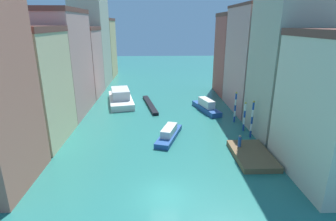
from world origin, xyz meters
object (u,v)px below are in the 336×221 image
Objects in this scene: vaporetto_white at (121,98)px; motorboat_1 at (206,106)px; mooring_pole_1 at (244,116)px; motorboat_0 at (169,134)px; mooring_pole_0 at (252,119)px; gondola_black at (150,105)px; mooring_pole_2 at (235,107)px; waterfront_dock at (252,155)px; person_on_dock at (240,141)px.

motorboat_1 is (14.77, -5.18, -0.25)m from vaporetto_white.
mooring_pole_1 is 10.47m from motorboat_0.
vaporetto_white is 17.93m from motorboat_0.
mooring_pole_0 reaches higher than gondola_black.
motorboat_0 is at bearing -121.71° from motorboat_1.
mooring_pole_2 is 0.42× the size of gondola_black.
waterfront_dock is 16.46m from motorboat_1.
waterfront_dock is at bearing -58.53° from person_on_dock.
vaporetto_white is (-15.86, 19.94, -0.23)m from person_on_dock.
mooring_pole_1 is 0.57× the size of motorboat_0.
mooring_pole_1 reaches higher than waterfront_dock.
motorboat_1 is (-3.19, 5.42, -1.58)m from mooring_pole_2.
mooring_pole_0 is 0.45× the size of gondola_black.
mooring_pole_0 is at bearing 72.89° from waterfront_dock.
vaporetto_white is 1.59× the size of motorboat_0.
mooring_pole_1 is at bearing 11.27° from motorboat_0.
waterfront_dock is at bearing -59.47° from gondola_black.
mooring_pole_1 reaches higher than motorboat_1.
person_on_dock is 0.12× the size of vaporetto_white.
mooring_pole_1 is (-0.22, 2.20, -0.42)m from mooring_pole_0.
person_on_dock is 0.29× the size of mooring_pole_0.
waterfront_dock is 2.06m from person_on_dock.
waterfront_dock is 5.99m from mooring_pole_0.
motorboat_0 reaches higher than waterfront_dock.
mooring_pole_1 is 17.65m from gondola_black.
mooring_pole_1 reaches higher than motorboat_0.
gondola_black is at bearing 120.53° from waterfront_dock.
waterfront_dock is 0.59× the size of vaporetto_white.
person_on_dock is at bearing -102.62° from mooring_pole_2.
gondola_black is at bearing 161.66° from motorboat_1.
vaporetto_white is 15.65m from motorboat_1.
person_on_dock is 4.74m from mooring_pole_0.
waterfront_dock is 22.58m from gondola_black.
mooring_pole_1 is 0.36× the size of vaporetto_white.
mooring_pole_0 reaches higher than motorboat_1.
mooring_pole_2 is at bearing 77.38° from person_on_dock.
mooring_pole_2 is (-0.51, 5.58, -0.15)m from mooring_pole_0.
mooring_pole_1 is at bearing -37.45° from vaporetto_white.
person_on_dock reaches higher than waterfront_dock.
gondola_black is at bearing 137.26° from mooring_pole_1.
mooring_pole_0 is 0.69× the size of motorboat_0.
mooring_pole_2 is at bearing -30.56° from vaporetto_white.
mooring_pole_1 is at bearing 68.21° from person_on_dock.
motorboat_1 is at bearing -19.34° from vaporetto_white.
vaporetto_white is 1.04× the size of gondola_black.
mooring_pole_0 is at bearing -84.77° from mooring_pole_2.
waterfront_dock is 1.65× the size of mooring_pole_1.
mooring_pole_1 reaches higher than vaporetto_white.
motorboat_0 reaches higher than gondola_black.
vaporetto_white is at bearing 142.55° from mooring_pole_1.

